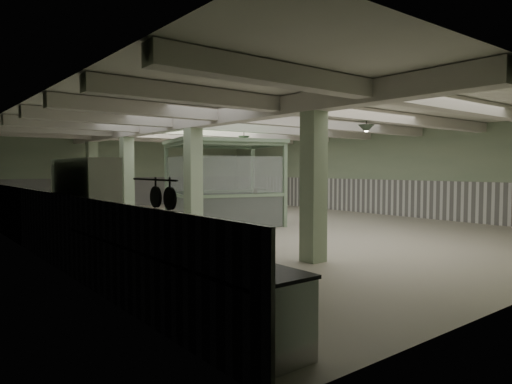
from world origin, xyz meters
TOP-DOWN VIEW (x-y plane):
  - floor at (0.00, 0.00)m, footprint 20.00×20.00m
  - ceiling at (0.00, 0.00)m, footprint 14.00×20.00m
  - wall_back at (0.00, 10.00)m, footprint 14.00×0.02m
  - wall_left at (-7.00, 0.00)m, footprint 0.02×20.00m
  - wall_right at (7.00, 0.00)m, footprint 0.02×20.00m
  - wainscot_left at (-6.97, 0.00)m, footprint 0.05×19.90m
  - wainscot_right at (6.97, 0.00)m, footprint 0.05×19.90m
  - wainscot_back at (0.00, 9.97)m, footprint 13.90×0.05m
  - girder at (-2.50, 0.00)m, footprint 0.45×19.90m
  - beam_a at (0.00, -7.50)m, footprint 13.90×0.35m
  - beam_b at (0.00, -5.00)m, footprint 13.90×0.35m
  - beam_c at (0.00, -2.50)m, footprint 13.90×0.35m
  - beam_d at (0.00, 0.00)m, footprint 13.90×0.35m
  - beam_e at (0.00, 2.50)m, footprint 13.90×0.35m
  - beam_f at (0.00, 5.00)m, footprint 13.90×0.35m
  - beam_g at (0.00, 7.50)m, footprint 13.90×0.35m
  - column_a at (-2.50, -6.00)m, footprint 0.42×0.42m
  - column_b at (-2.50, -1.00)m, footprint 0.42×0.42m
  - column_c at (-2.50, 4.00)m, footprint 0.42×0.42m
  - column_d at (-2.50, 8.00)m, footprint 0.42×0.42m
  - hook_rail at (-6.93, -7.60)m, footprint 0.02×1.20m
  - pendant_front at (0.50, -5.00)m, footprint 0.44×0.44m
  - pendant_mid at (0.50, 0.50)m, footprint 0.44×0.44m
  - pendant_back at (0.50, 5.50)m, footprint 0.44×0.44m
  - prep_counter at (-6.54, -7.00)m, footprint 0.92×5.30m
  - pitcher_near at (-6.59, -5.32)m, footprint 0.21×0.24m
  - pitcher_far at (-6.42, -8.45)m, footprint 0.24×0.27m
  - veg_colander at (-6.58, -5.95)m, footprint 0.53×0.53m
  - orange_bowl at (-6.44, -8.76)m, footprint 0.29×0.29m
  - skillet_near at (-6.88, -7.93)m, footprint 0.04×0.28m
  - skillet_far at (-6.88, -7.55)m, footprint 0.04×0.27m
  - walkin_cooler at (-6.62, -4.00)m, footprint 1.03×2.35m
  - guard_booth at (-0.44, 0.45)m, footprint 4.35×3.95m
  - filing_cabinet at (1.60, 0.78)m, footprint 0.52×0.64m

SIDE VIEW (x-z plane):
  - floor at x=0.00m, z-range 0.00..0.00m
  - prep_counter at x=-6.54m, z-range 0.01..0.92m
  - filing_cabinet at x=1.60m, z-range 0.00..1.23m
  - wainscot_left at x=-6.97m, z-range 0.00..1.50m
  - wainscot_right at x=6.97m, z-range 0.00..1.50m
  - wainscot_back at x=0.00m, z-range 0.00..1.50m
  - orange_bowl at x=-6.44m, z-range 0.90..0.98m
  - veg_colander at x=-6.58m, z-range 0.90..1.09m
  - pitcher_near at x=-6.59m, z-range 0.90..1.19m
  - pitcher_far at x=-6.42m, z-range 0.90..1.20m
  - walkin_cooler at x=-6.62m, z-range 0.00..2.15m
  - skillet_near at x=-6.88m, z-range 1.49..1.77m
  - skillet_far at x=-6.88m, z-range 1.50..1.76m
  - wall_back at x=0.00m, z-range 0.00..3.60m
  - wall_left at x=-7.00m, z-range 0.00..3.60m
  - wall_right at x=7.00m, z-range 0.00..3.60m
  - column_a at x=-2.50m, z-range 0.00..3.60m
  - column_b at x=-2.50m, z-range 0.00..3.60m
  - column_c at x=-2.50m, z-range 0.00..3.60m
  - column_d at x=-2.50m, z-range 0.00..3.60m
  - hook_rail at x=-6.93m, z-range 1.84..1.86m
  - guard_booth at x=-0.44m, z-range 0.48..3.44m
  - pendant_front at x=0.50m, z-range 2.94..3.16m
  - pendant_mid at x=0.50m, z-range 2.94..3.16m
  - pendant_back at x=0.50m, z-range 2.94..3.16m
  - girder at x=-2.50m, z-range 3.18..3.58m
  - beam_a at x=0.00m, z-range 3.26..3.58m
  - beam_b at x=0.00m, z-range 3.26..3.58m
  - beam_c at x=0.00m, z-range 3.26..3.58m
  - beam_d at x=0.00m, z-range 3.26..3.58m
  - beam_e at x=0.00m, z-range 3.26..3.58m
  - beam_f at x=0.00m, z-range 3.26..3.58m
  - beam_g at x=0.00m, z-range 3.26..3.58m
  - ceiling at x=0.00m, z-range 3.59..3.61m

